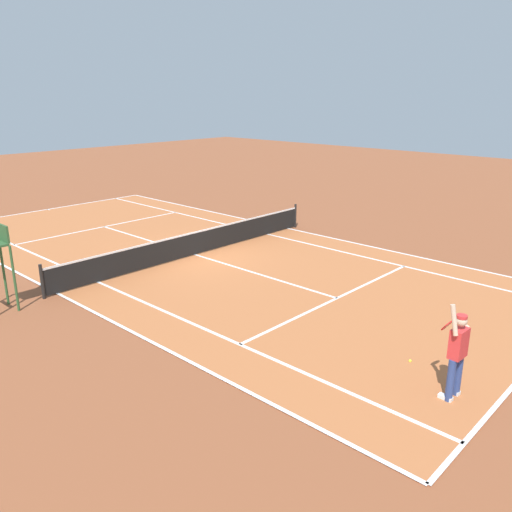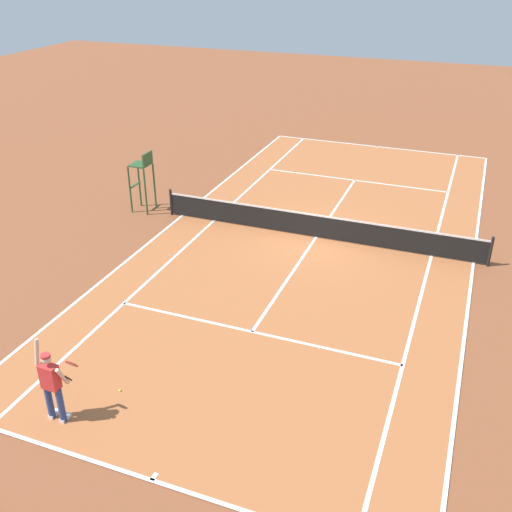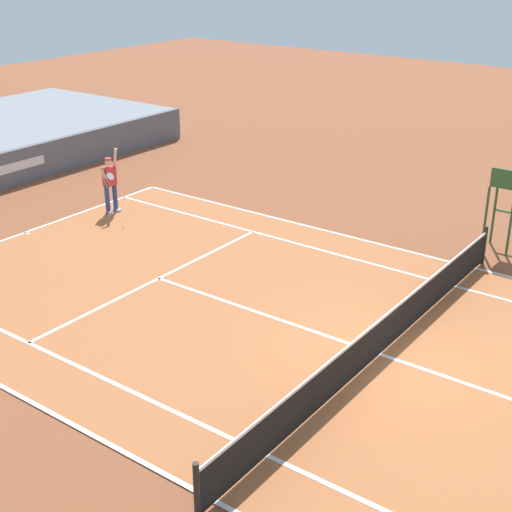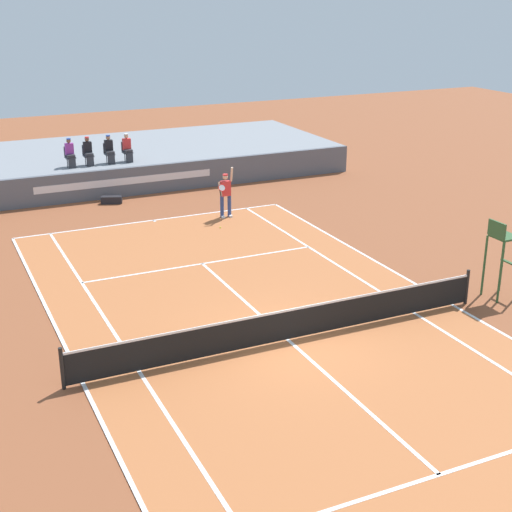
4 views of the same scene
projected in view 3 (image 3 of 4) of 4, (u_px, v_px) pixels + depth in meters
The scene contains 6 objects.
ground_plane at pixel (380, 355), 15.41m from camera, with size 80.00×80.00×0.00m, color brown.
court at pixel (380, 355), 15.40m from camera, with size 11.08×23.88×0.03m.
net at pixel (382, 334), 15.20m from camera, with size 11.98×0.10×1.07m.
tennis_player at pixel (110, 183), 23.15m from camera, with size 0.77×0.62×2.08m.
tennis_ball at pixel (123, 227), 22.25m from camera, with size 0.07×0.07×0.07m, color #D1E533.
umpire_chair at pixel (504, 198), 20.06m from camera, with size 0.77×0.77×2.44m.
Camera 3 is at (-12.29, -5.75, 8.04)m, focal length 51.10 mm.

